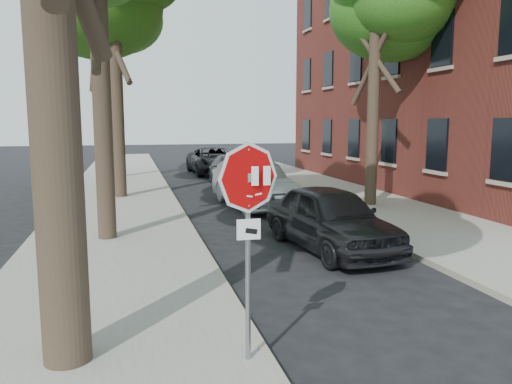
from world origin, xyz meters
TOP-DOWN VIEW (x-y plane):
  - ground at (0.00, 0.00)m, footprint 120.00×120.00m
  - sidewalk_left at (-2.50, 12.00)m, footprint 4.00×55.00m
  - sidewalk_right at (6.00, 12.00)m, footprint 4.00×55.00m
  - curb_left at (-0.45, 12.00)m, footprint 0.12×55.00m
  - curb_right at (3.95, 12.00)m, footprint 0.12×55.00m
  - apartment_building at (14.00, 14.00)m, footprint 12.20×20.20m
  - stop_sign at (-0.70, -0.03)m, footprint 0.76×0.34m
  - tree_far at (-2.72, 21.11)m, footprint 5.29×4.91m
  - car_a at (2.44, 5.02)m, footprint 2.22×4.53m
  - car_b at (2.11, 11.11)m, footprint 2.20×4.93m
  - car_c at (2.60, 17.02)m, footprint 2.14×4.86m
  - car_d at (2.60, 22.41)m, footprint 2.67×5.48m

SIDE VIEW (x-z plane):
  - ground at x=0.00m, z-range 0.00..0.00m
  - sidewalk_left at x=-2.50m, z-range 0.00..0.12m
  - sidewalk_right at x=6.00m, z-range 0.00..0.12m
  - curb_left at x=-0.45m, z-range 0.00..0.13m
  - curb_right at x=3.95m, z-range 0.00..0.13m
  - car_c at x=2.60m, z-range 0.00..1.39m
  - car_a at x=2.44m, z-range 0.00..1.49m
  - car_d at x=2.60m, z-range 0.00..1.50m
  - car_b at x=2.11m, z-range 0.00..1.57m
  - stop_sign at x=-0.70m, z-range 0.64..3.25m
  - tree_far at x=-2.72m, z-range 2.55..11.88m
  - apartment_building at x=14.00m, z-range 0.00..15.30m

